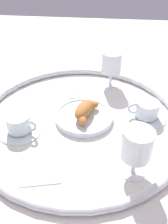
{
  "coord_description": "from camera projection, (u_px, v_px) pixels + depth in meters",
  "views": [
    {
      "loc": [
        0.62,
        0.08,
        0.52
      ],
      "look_at": [
        -0.01,
        0.01,
        0.03
      ],
      "focal_mm": 39.74,
      "sensor_mm": 36.0,
      "label": 1
    }
  ],
  "objects": [
    {
      "name": "ground_plane",
      "position": [
        80.0,
        122.0,
        0.81
      ],
      "size": [
        2.2,
        2.2,
        0.0
      ],
      "primitive_type": "plane",
      "color": "silver"
    },
    {
      "name": "table_chrome_rim",
      "position": [
        80.0,
        119.0,
        0.81
      ],
      "size": [
        0.67,
        0.67,
        0.02
      ],
      "primitive_type": "torus",
      "color": "silver",
      "rests_on": "ground_plane"
    },
    {
      "name": "pastry_plate",
      "position": [
        84.0,
        117.0,
        0.82
      ],
      "size": [
        0.19,
        0.19,
        0.02
      ],
      "color": "silver",
      "rests_on": "ground_plane"
    },
    {
      "name": "croissant_large",
      "position": [
        85.0,
        110.0,
        0.8
      ],
      "size": [
        0.13,
        0.09,
        0.04
      ],
      "color": "#AD6B33",
      "rests_on": "pastry_plate"
    },
    {
      "name": "coffee_cup_near",
      "position": [
        19.0,
        124.0,
        0.76
      ],
      "size": [
        0.14,
        0.14,
        0.06
      ],
      "color": "silver",
      "rests_on": "ground_plane"
    },
    {
      "name": "coffee_cup_far",
      "position": [
        146.0,
        111.0,
        0.82
      ],
      "size": [
        0.14,
        0.14,
        0.06
      ],
      "color": "silver",
      "rests_on": "ground_plane"
    },
    {
      "name": "juice_glass_left",
      "position": [
        112.0,
        63.0,
        0.94
      ],
      "size": [
        0.08,
        0.08,
        0.14
      ],
      "color": "white",
      "rests_on": "ground_plane"
    },
    {
      "name": "juice_glass_right",
      "position": [
        137.0,
        146.0,
        0.59
      ],
      "size": [
        0.08,
        0.08,
        0.14
      ],
      "color": "white",
      "rests_on": "ground_plane"
    },
    {
      "name": "sugar_packet",
      "position": [
        74.0,
        94.0,
        0.93
      ],
      "size": [
        0.06,
        0.04,
        0.01
      ],
      "primitive_type": "cube",
      "rotation": [
        0.0,
        0.0,
        -0.18
      ],
      "color": "white",
      "rests_on": "ground_plane"
    },
    {
      "name": "folded_napkin",
      "position": [
        40.0,
        168.0,
        0.66
      ],
      "size": [
        0.13,
        0.13,
        0.01
      ],
      "primitive_type": "cube",
      "rotation": [
        0.0,
        0.0,
        0.23
      ],
      "color": "silver",
      "rests_on": "ground_plane"
    }
  ]
}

